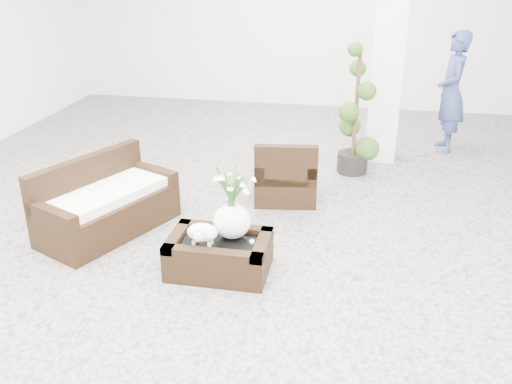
% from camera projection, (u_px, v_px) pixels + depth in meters
% --- Properties ---
extents(ground, '(11.00, 11.00, 0.00)m').
position_uv_depth(ground, '(258.00, 245.00, 5.60)').
color(ground, gray).
rests_on(ground, ground).
extents(column, '(0.40, 0.40, 3.50)m').
position_uv_depth(column, '(391.00, 30.00, 7.21)').
color(column, white).
rests_on(column, ground).
extents(coffee_table, '(0.90, 0.60, 0.31)m').
position_uv_depth(coffee_table, '(219.00, 256.00, 5.09)').
color(coffee_table, black).
rests_on(coffee_table, ground).
extents(sheep_figurine, '(0.28, 0.23, 0.21)m').
position_uv_depth(sheep_figurine, '(202.00, 234.00, 4.92)').
color(sheep_figurine, white).
rests_on(sheep_figurine, coffee_table).
extents(planter_narcissus, '(0.44, 0.44, 0.80)m').
position_uv_depth(planter_narcissus, '(231.00, 197.00, 4.94)').
color(planter_narcissus, white).
rests_on(planter_narcissus, coffee_table).
extents(tealight, '(0.04, 0.04, 0.03)m').
position_uv_depth(tealight, '(252.00, 241.00, 4.99)').
color(tealight, white).
rests_on(tealight, coffee_table).
extents(armchair, '(0.79, 0.76, 0.75)m').
position_uv_depth(armchair, '(286.00, 168.00, 6.50)').
color(armchair, black).
rests_on(armchair, ground).
extents(loveseat, '(1.22, 1.58, 0.76)m').
position_uv_depth(loveseat, '(107.00, 198.00, 5.73)').
color(loveseat, black).
rests_on(loveseat, ground).
extents(topiary, '(0.44, 0.44, 1.66)m').
position_uv_depth(topiary, '(356.00, 111.00, 7.09)').
color(topiary, '#284516').
rests_on(topiary, ground).
extents(shopper, '(0.44, 0.64, 1.70)m').
position_uv_depth(shopper, '(451.00, 92.00, 7.91)').
color(shopper, navy).
rests_on(shopper, ground).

